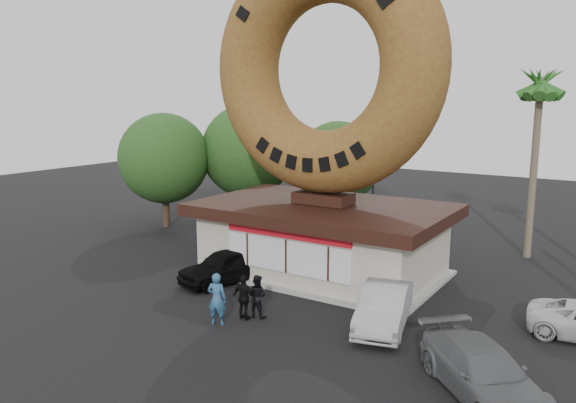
# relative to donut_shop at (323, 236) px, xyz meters

# --- Properties ---
(ground) EXTENTS (90.00, 90.00, 0.00)m
(ground) POSITION_rel_donut_shop_xyz_m (0.00, -5.98, -1.77)
(ground) COLOR black
(ground) RESTS_ON ground
(donut_shop) EXTENTS (11.20, 7.20, 3.80)m
(donut_shop) POSITION_rel_donut_shop_xyz_m (0.00, 0.00, 0.00)
(donut_shop) COLOR beige
(donut_shop) RESTS_ON ground
(giant_donut) EXTENTS (11.02, 2.81, 11.02)m
(giant_donut) POSITION_rel_donut_shop_xyz_m (0.00, 0.02, 7.54)
(giant_donut) COLOR brown
(giant_donut) RESTS_ON donut_shop
(tree_west) EXTENTS (6.00, 6.00, 7.65)m
(tree_west) POSITION_rel_donut_shop_xyz_m (-9.50, 7.02, 2.87)
(tree_west) COLOR #473321
(tree_west) RESTS_ON ground
(tree_mid) EXTENTS (5.20, 5.20, 6.63)m
(tree_mid) POSITION_rel_donut_shop_xyz_m (-4.00, 9.02, 2.25)
(tree_mid) COLOR #473321
(tree_mid) RESTS_ON ground
(tree_far) EXTENTS (5.60, 5.60, 7.14)m
(tree_far) POSITION_rel_donut_shop_xyz_m (-13.00, 3.02, 2.56)
(tree_far) COLOR #473321
(tree_far) RESTS_ON ground
(palm_near) EXTENTS (2.60, 2.60, 9.75)m
(palm_near) POSITION_rel_donut_shop_xyz_m (7.50, 8.02, 6.65)
(palm_near) COLOR #726651
(palm_near) RESTS_ON ground
(street_lamp) EXTENTS (2.11, 0.20, 8.00)m
(street_lamp) POSITION_rel_donut_shop_xyz_m (-1.86, 10.02, 2.72)
(street_lamp) COLOR #59595E
(street_lamp) RESTS_ON ground
(person_left) EXTENTS (0.81, 0.66, 1.93)m
(person_left) POSITION_rel_donut_shop_xyz_m (-0.22, -7.28, -0.80)
(person_left) COLOR #2A537C
(person_left) RESTS_ON ground
(person_center) EXTENTS (0.83, 0.67, 1.62)m
(person_center) POSITION_rel_donut_shop_xyz_m (0.55, -5.92, -0.96)
(person_center) COLOR black
(person_center) RESTS_ON ground
(person_right) EXTENTS (0.99, 0.43, 1.68)m
(person_right) POSITION_rel_donut_shop_xyz_m (0.31, -6.37, -0.93)
(person_right) COLOR black
(person_right) RESTS_ON ground
(car_black) EXTENTS (3.03, 4.68, 1.48)m
(car_black) POSITION_rel_donut_shop_xyz_m (-2.96, -3.41, -1.03)
(car_black) COLOR black
(car_black) RESTS_ON ground
(car_silver) EXTENTS (2.63, 4.72, 1.47)m
(car_silver) POSITION_rel_donut_shop_xyz_m (4.87, -4.17, -1.03)
(car_silver) COLOR #A9A9AE
(car_silver) RESTS_ON ground
(car_grey) EXTENTS (4.78, 4.83, 1.40)m
(car_grey) POSITION_rel_donut_shop_xyz_m (9.03, -7.14, -1.06)
(car_grey) COLOR slate
(car_grey) RESTS_ON ground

